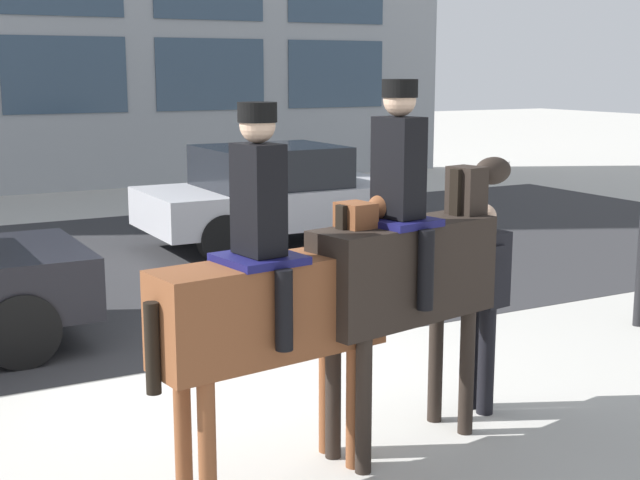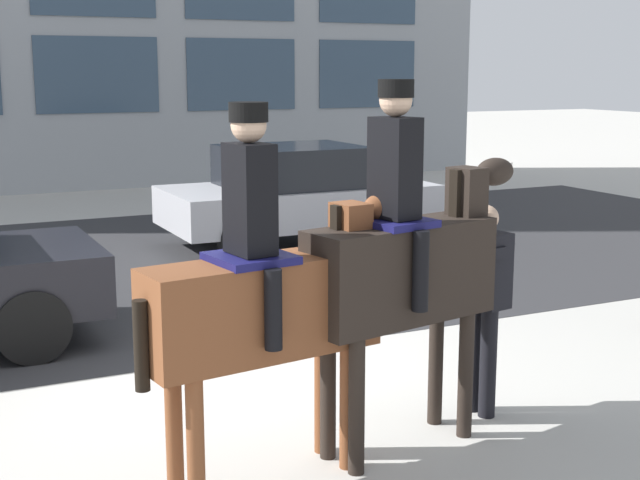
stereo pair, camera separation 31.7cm
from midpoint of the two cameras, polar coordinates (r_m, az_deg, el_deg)
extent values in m
plane|color=#B2AFA8|center=(7.90, -7.18, -8.82)|extent=(80.00, 80.00, 0.00)
cube|color=#2D2D30|center=(12.28, -15.34, -1.95)|extent=(22.86, 8.50, 0.01)
cube|color=#33475B|center=(20.25, -16.43, 10.10)|extent=(2.68, 0.02, 1.65)
cube|color=#33475B|center=(21.22, -7.42, 10.46)|extent=(2.68, 0.02, 1.65)
cube|color=#33475B|center=(22.65, 0.65, 10.57)|extent=(2.68, 0.02, 1.65)
cube|color=brown|center=(5.65, -4.82, -4.41)|extent=(1.60, 0.65, 0.62)
cylinder|color=brown|center=(6.29, -1.04, -9.82)|extent=(0.11, 0.11, 0.85)
cylinder|color=brown|center=(6.06, 0.67, -10.65)|extent=(0.11, 0.11, 0.85)
cylinder|color=brown|center=(5.77, -10.37, -12.00)|extent=(0.11, 0.11, 0.85)
cylinder|color=brown|center=(5.51, -8.92, -13.06)|extent=(0.11, 0.11, 0.85)
cube|color=brown|center=(5.94, 0.76, -0.09)|extent=(0.23, 0.27, 0.52)
cube|color=black|center=(5.87, -0.18, -0.03)|extent=(0.05, 0.08, 0.47)
ellipsoid|color=brown|center=(6.07, 2.83, 2.18)|extent=(0.34, 0.24, 0.19)
cube|color=silver|center=(6.13, 3.52, 2.44)|extent=(0.12, 0.06, 0.08)
cylinder|color=black|center=(5.32, -12.38, -6.80)|extent=(0.09, 0.09, 0.55)
cube|color=#14144C|center=(5.53, -5.56, -1.21)|extent=(0.53, 0.54, 0.05)
cube|color=black|center=(5.47, -5.63, 2.60)|extent=(0.26, 0.35, 0.68)
sphere|color=#D1A889|center=(5.42, -5.72, 7.33)|extent=(0.22, 0.22, 0.22)
cylinder|color=black|center=(5.42, -5.73, 8.14)|extent=(0.24, 0.24, 0.12)
cylinder|color=black|center=(5.82, -6.87, -3.35)|extent=(0.11, 0.11, 0.50)
cylinder|color=black|center=(5.37, -4.02, -4.51)|extent=(0.11, 0.11, 0.50)
cube|color=black|center=(6.17, 3.94, -2.03)|extent=(1.48, 0.71, 0.68)
cylinder|color=black|center=(6.84, 6.08, -7.78)|extent=(0.11, 0.11, 0.94)
cylinder|color=black|center=(6.64, 8.01, -8.40)|extent=(0.11, 0.11, 0.94)
cylinder|color=black|center=(6.19, -0.64, -9.77)|extent=(0.11, 0.11, 0.94)
cylinder|color=black|center=(5.97, 1.26, -10.57)|extent=(0.11, 0.11, 0.94)
cube|color=black|center=(6.54, 7.96, 2.14)|extent=(0.24, 0.28, 0.58)
cube|color=black|center=(6.45, 7.25, 2.21)|extent=(0.05, 0.09, 0.52)
ellipsoid|color=black|center=(6.72, 9.68, 4.39)|extent=(0.38, 0.26, 0.21)
cube|color=silver|center=(6.80, 10.25, 4.61)|extent=(0.13, 0.07, 0.08)
cylinder|color=black|center=(5.71, -1.54, -4.17)|extent=(0.09, 0.09, 0.55)
cube|color=#14144C|center=(6.05, 3.50, 1.18)|extent=(0.51, 0.55, 0.05)
cube|color=black|center=(6.00, 3.54, 4.65)|extent=(0.28, 0.36, 0.68)
sphere|color=#D1A889|center=(5.97, 3.59, 8.93)|extent=(0.22, 0.22, 0.22)
cylinder|color=black|center=(5.96, 3.60, 9.67)|extent=(0.24, 0.24, 0.12)
cylinder|color=black|center=(6.30, 1.78, -1.10)|extent=(0.11, 0.11, 0.54)
cylinder|color=black|center=(5.92, 5.26, -1.93)|extent=(0.11, 0.11, 0.54)
cylinder|color=black|center=(7.05, 9.32, -7.57)|extent=(0.13, 0.13, 0.87)
cylinder|color=black|center=(7.15, 8.37, -7.27)|extent=(0.13, 0.13, 0.87)
cube|color=black|center=(6.90, 9.02, -1.70)|extent=(0.28, 0.43, 0.58)
sphere|color=#D1A889|center=(6.83, 9.11, 1.48)|extent=(0.20, 0.20, 0.20)
cube|color=black|center=(6.55, 8.58, -0.94)|extent=(0.56, 0.18, 0.09)
cone|color=orange|center=(6.31, 6.42, -1.35)|extent=(0.18, 0.07, 0.04)
cylinder|color=black|center=(8.52, -19.61, -5.47)|extent=(0.69, 0.22, 0.69)
cube|color=#B7B7BC|center=(13.54, -3.48, 2.31)|extent=(4.01, 1.93, 0.57)
cube|color=black|center=(13.42, -3.90, 4.74)|extent=(2.01, 1.70, 0.60)
cylinder|color=black|center=(13.40, 2.98, 0.99)|extent=(0.71, 0.23, 0.71)
cylinder|color=black|center=(14.92, -0.59, 2.02)|extent=(0.71, 0.23, 0.71)
cylinder|color=black|center=(12.30, -6.96, 0.03)|extent=(0.71, 0.23, 0.71)
cylinder|color=black|center=(13.94, -9.66, 1.24)|extent=(0.71, 0.23, 0.71)
camera|label=1|loc=(0.16, -91.37, -0.26)|focal=50.00mm
camera|label=2|loc=(0.16, 88.63, 0.26)|focal=50.00mm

